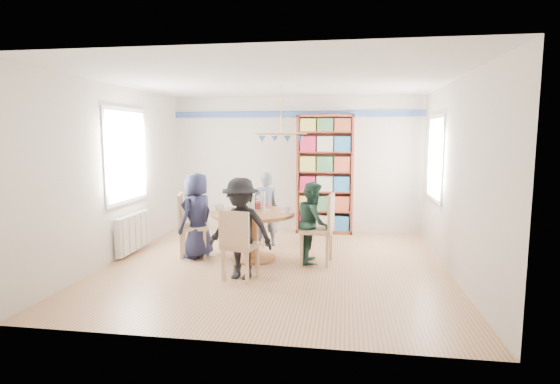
% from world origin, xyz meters
% --- Properties ---
extents(ground, '(5.00, 5.00, 0.00)m').
position_xyz_m(ground, '(0.00, 0.00, 0.00)').
color(ground, tan).
extents(room_shell, '(5.00, 5.00, 5.00)m').
position_xyz_m(room_shell, '(-0.26, 0.87, 1.65)').
color(room_shell, white).
rests_on(room_shell, ground).
extents(radiator, '(0.12, 1.00, 0.60)m').
position_xyz_m(radiator, '(-2.42, 0.30, 0.35)').
color(radiator, silver).
rests_on(radiator, ground).
extents(dining_table, '(1.30, 1.30, 0.75)m').
position_xyz_m(dining_table, '(-0.40, 0.24, 0.56)').
color(dining_table, olive).
rests_on(dining_table, ground).
extents(chair_left, '(0.54, 0.54, 1.01)m').
position_xyz_m(chair_left, '(-1.45, 0.27, 0.56)').
color(chair_left, tan).
rests_on(chair_left, ground).
extents(chair_right, '(0.51, 0.51, 1.06)m').
position_xyz_m(chair_right, '(0.68, 0.20, 0.58)').
color(chair_right, tan).
rests_on(chair_right, ground).
extents(chair_far, '(0.50, 0.50, 0.88)m').
position_xyz_m(chair_far, '(-0.43, 1.23, 0.48)').
color(chair_far, tan).
rests_on(chair_far, ground).
extents(chair_near, '(0.50, 0.50, 0.96)m').
position_xyz_m(chair_near, '(-0.38, -0.78, 0.53)').
color(chair_near, tan).
rests_on(chair_near, ground).
extents(person_left, '(0.64, 0.77, 1.35)m').
position_xyz_m(person_left, '(-1.30, 0.24, 0.67)').
color(person_left, '#171A33').
rests_on(person_left, ground).
extents(person_right, '(0.52, 0.64, 1.23)m').
position_xyz_m(person_right, '(0.53, 0.24, 0.62)').
color(person_right, '#193227').
rests_on(person_right, ground).
extents(person_far, '(0.53, 0.41, 1.30)m').
position_xyz_m(person_far, '(-0.37, 1.14, 0.65)').
color(person_far, gray).
rests_on(person_far, ground).
extents(person_near, '(0.95, 0.64, 1.37)m').
position_xyz_m(person_near, '(-0.37, -0.67, 0.68)').
color(person_near, black).
rests_on(person_near, ground).
extents(bookshelf, '(1.11, 0.33, 2.33)m').
position_xyz_m(bookshelf, '(0.60, 2.34, 1.14)').
color(bookshelf, maroon).
rests_on(bookshelf, ground).
extents(tableware, '(1.28, 1.28, 0.34)m').
position_xyz_m(tableware, '(-0.43, 0.27, 0.82)').
color(tableware, white).
rests_on(tableware, dining_table).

